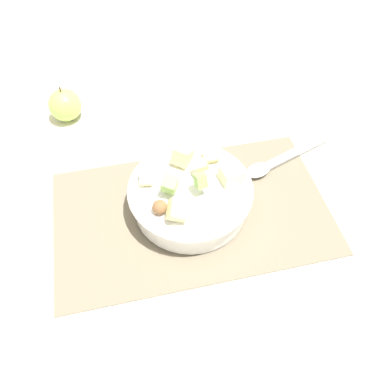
% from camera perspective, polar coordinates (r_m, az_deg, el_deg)
% --- Properties ---
extents(ground_plane, '(2.40, 2.40, 0.00)m').
position_cam_1_polar(ground_plane, '(0.77, -0.05, -2.91)').
color(ground_plane, silver).
extents(placemat, '(0.52, 0.31, 0.01)m').
position_cam_1_polar(placemat, '(0.77, -0.05, -2.78)').
color(placemat, '#756B56').
rests_on(placemat, ground_plane).
extents(salad_bowl, '(0.23, 0.23, 0.10)m').
position_cam_1_polar(salad_bowl, '(0.75, -0.00, -0.29)').
color(salad_bowl, white).
rests_on(salad_bowl, placemat).
extents(serving_spoon, '(0.21, 0.10, 0.01)m').
position_cam_1_polar(serving_spoon, '(0.86, 11.63, 4.16)').
color(serving_spoon, '#B7B7BC').
rests_on(serving_spoon, placemat).
extents(whole_apple, '(0.07, 0.07, 0.09)m').
position_cam_1_polar(whole_apple, '(0.98, -17.52, 11.66)').
color(whole_apple, '#9EC656').
rests_on(whole_apple, ground_plane).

